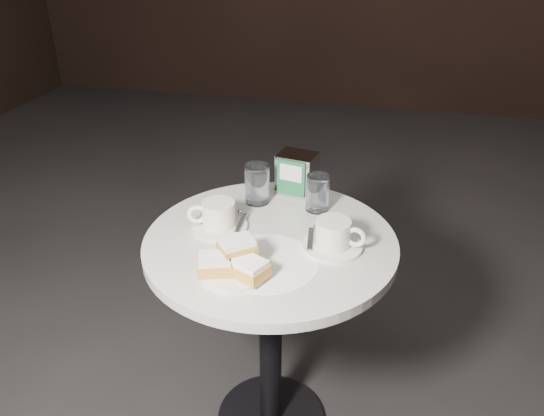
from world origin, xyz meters
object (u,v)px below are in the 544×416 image
(water_glass_right, at_px, (318,193))
(napkin_dispenser, at_px, (297,174))
(beignet_plate, at_px, (234,264))
(coffee_cup_right, at_px, (333,236))
(cafe_table, at_px, (270,295))
(coffee_cup_left, at_px, (218,217))
(water_glass_left, at_px, (257,185))

(water_glass_right, xyz_separation_m, napkin_dispenser, (-0.08, 0.09, 0.01))
(beignet_plate, xyz_separation_m, coffee_cup_right, (0.22, 0.17, 0.01))
(cafe_table, xyz_separation_m, coffee_cup_right, (0.17, -0.01, 0.23))
(coffee_cup_left, bearing_deg, water_glass_left, 52.58)
(cafe_table, height_order, coffee_cup_left, coffee_cup_left)
(coffee_cup_left, bearing_deg, napkin_dispenser, 39.73)
(cafe_table, relative_size, water_glass_left, 6.09)
(cafe_table, distance_m, water_glass_left, 0.34)
(water_glass_left, bearing_deg, napkin_dispenser, 38.56)
(cafe_table, xyz_separation_m, beignet_plate, (-0.05, -0.18, 0.23))
(water_glass_left, relative_size, napkin_dispenser, 0.91)
(water_glass_right, height_order, napkin_dispenser, napkin_dispenser)
(beignet_plate, relative_size, coffee_cup_right, 1.04)
(coffee_cup_right, xyz_separation_m, water_glass_left, (-0.26, 0.21, 0.02))
(cafe_table, height_order, coffee_cup_right, coffee_cup_right)
(napkin_dispenser, bearing_deg, coffee_cup_right, -50.26)
(cafe_table, distance_m, beignet_plate, 0.30)
(coffee_cup_left, relative_size, napkin_dispenser, 1.48)
(coffee_cup_left, relative_size, coffee_cup_right, 1.09)
(beignet_plate, distance_m, coffee_cup_right, 0.28)
(coffee_cup_left, distance_m, water_glass_right, 0.31)
(water_glass_right, relative_size, napkin_dispenser, 0.83)
(cafe_table, height_order, water_glass_left, water_glass_left)
(water_glass_left, bearing_deg, beignet_plate, -84.23)
(beignet_plate, bearing_deg, cafe_table, 74.53)
(coffee_cup_left, bearing_deg, water_glass_right, 17.09)
(coffee_cup_left, distance_m, napkin_dispenser, 0.32)
(coffee_cup_right, relative_size, water_glass_right, 1.63)
(cafe_table, distance_m, napkin_dispenser, 0.39)
(beignet_plate, xyz_separation_m, napkin_dispenser, (0.07, 0.46, 0.04))
(beignet_plate, height_order, water_glass_left, water_glass_left)
(water_glass_left, relative_size, water_glass_right, 1.09)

